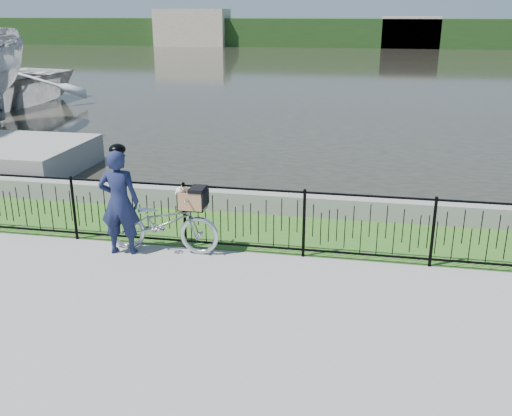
# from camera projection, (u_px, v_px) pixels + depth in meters

# --- Properties ---
(ground) EXTENTS (120.00, 120.00, 0.00)m
(ground) POSITION_uv_depth(u_px,v_px,m) (220.00, 296.00, 8.03)
(ground) COLOR gray
(ground) RESTS_ON ground
(grass_strip) EXTENTS (60.00, 2.00, 0.01)m
(grass_strip) POSITION_uv_depth(u_px,v_px,m) (255.00, 230.00, 10.44)
(grass_strip) COLOR #325F1E
(grass_strip) RESTS_ON ground
(water) EXTENTS (120.00, 120.00, 0.00)m
(water) POSITION_uv_depth(u_px,v_px,m) (340.00, 70.00, 38.64)
(water) COLOR #28261E
(water) RESTS_ON ground
(quay_wall) EXTENTS (60.00, 0.30, 0.40)m
(quay_wall) POSITION_uv_depth(u_px,v_px,m) (264.00, 203.00, 11.30)
(quay_wall) COLOR gray
(quay_wall) RESTS_ON ground
(fence) EXTENTS (14.00, 0.06, 1.15)m
(fence) POSITION_uv_depth(u_px,v_px,m) (243.00, 219.00, 9.33)
(fence) COLOR black
(fence) RESTS_ON ground
(far_treeline) EXTENTS (120.00, 6.00, 3.00)m
(far_treeline) POSITION_uv_depth(u_px,v_px,m) (354.00, 33.00, 63.20)
(far_treeline) COLOR #214119
(far_treeline) RESTS_ON ground
(far_building_left) EXTENTS (8.00, 4.00, 4.00)m
(far_building_left) POSITION_uv_depth(u_px,v_px,m) (192.00, 28.00, 64.40)
(far_building_left) COLOR #B5A791
(far_building_left) RESTS_ON ground
(far_building_right) EXTENTS (6.00, 3.00, 3.20)m
(far_building_right) POSITION_uv_depth(u_px,v_px,m) (410.00, 33.00, 60.70)
(far_building_right) COLOR #B5A791
(far_building_right) RESTS_ON ground
(bicycle_rig) EXTENTS (1.92, 0.67, 1.16)m
(bicycle_rig) POSITION_uv_depth(u_px,v_px,m) (163.00, 222.00, 9.39)
(bicycle_rig) COLOR silver
(bicycle_rig) RESTS_ON ground
(cyclist) EXTENTS (0.70, 0.51, 1.83)m
(cyclist) POSITION_uv_depth(u_px,v_px,m) (119.00, 201.00, 9.20)
(cyclist) COLOR #171D3F
(cyclist) RESTS_ON ground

